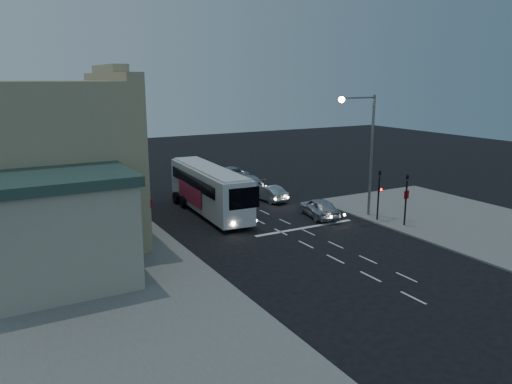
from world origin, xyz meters
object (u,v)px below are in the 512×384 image
car_sedan_b (247,182)px  car_sedan_a (269,193)px  regulatory_sign (406,200)px  tour_bus (209,188)px  traffic_signal_main (379,189)px  car_suv (319,208)px  streetlight (365,142)px  car_sedan_c (228,173)px  traffic_signal_side (406,193)px  street_tree (110,151)px

car_sedan_b → car_sedan_a: bearing=88.1°
car_sedan_a → regulatory_sign: size_ratio=1.83×
regulatory_sign → tour_bus: bearing=141.3°
car_sedan_a → regulatory_sign: (5.45, -10.38, 0.93)m
traffic_signal_main → regulatory_sign: traffic_signal_main is taller
tour_bus → car_suv: 8.60m
car_suv → streetlight: size_ratio=0.48×
car_sedan_c → streetlight: streetlight is taller
car_suv → regulatory_sign: (4.78, -4.04, 0.85)m
tour_bus → traffic_signal_main: bearing=-36.7°
car_sedan_b → traffic_signal_side: 16.75m
car_sedan_b → traffic_signal_main: (3.21, -14.22, 1.73)m
car_sedan_a → regulatory_sign: 11.76m
car_suv → street_tree: (-12.73, 11.22, 3.76)m
car_sedan_c → street_tree: bearing=10.8°
street_tree → car_sedan_b: bearing=-0.1°
car_suv → traffic_signal_side: size_ratio=1.06×
car_suv → street_tree: street_tree is taller
traffic_signal_main → traffic_signal_side: 2.10m
regulatory_sign → streetlight: streetlight is taller
streetlight → traffic_signal_side: bearing=-74.3°
car_suv → regulatory_sign: 6.31m
streetlight → street_tree: 20.19m
car_suv → traffic_signal_main: (3.08, -3.02, 1.68)m
tour_bus → car_sedan_c: size_ratio=2.31×
regulatory_sign → streetlight: 5.18m
tour_bus → traffic_signal_side: 14.66m
tour_bus → car_sedan_b: tour_bus is taller
tour_bus → traffic_signal_side: (10.52, -10.20, 0.47)m
car_suv → traffic_signal_main: traffic_signal_main is taller
street_tree → tour_bus: bearing=-45.2°
traffic_signal_side → tour_bus: bearing=135.9°
car_sedan_a → traffic_signal_main: 10.24m
car_sedan_a → regulatory_sign: regulatory_sign is taller
traffic_signal_side → street_tree: size_ratio=0.66×
traffic_signal_main → car_suv: bearing=135.5°
tour_bus → regulatory_sign: tour_bus is taller
traffic_signal_main → regulatory_sign: bearing=-30.8°
car_sedan_a → street_tree: street_tree is taller
streetlight → street_tree: bearing=140.5°
tour_bus → street_tree: (-5.99, 6.03, 2.55)m
car_suv → traffic_signal_main: 4.63m
car_sedan_a → streetlight: streetlight is taller
car_sedan_b → car_sedan_c: size_ratio=0.92×
tour_bus → streetlight: (9.56, -6.80, 3.78)m
tour_bus → regulatory_sign: 14.77m
traffic_signal_side → car_suv: bearing=127.1°
street_tree → car_suv: bearing=-41.4°
traffic_signal_main → streetlight: bearing=100.2°
traffic_signal_main → regulatory_sign: (1.70, -1.01, -0.82)m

